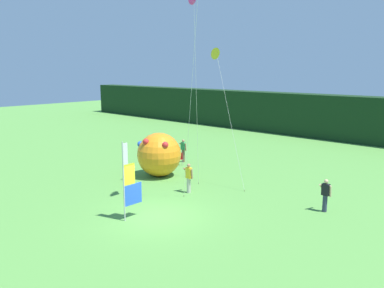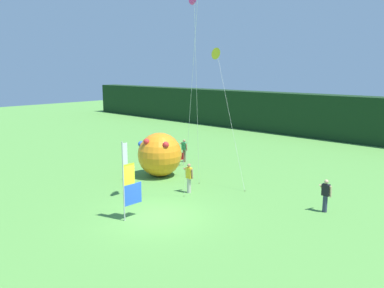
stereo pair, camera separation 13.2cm
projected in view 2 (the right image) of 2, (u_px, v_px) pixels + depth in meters
The scene contains 10 objects.
ground_plane at pixel (156, 216), 18.24m from camera, with size 120.00×120.00×0.00m, color #518E3D.
distant_treeline at pixel (363, 120), 36.08m from camera, with size 80.00×2.40×4.27m, color black.
banner_flag at pixel (129, 182), 17.53m from camera, with size 0.06×1.03×3.63m.
person_near_banner at pixel (184, 150), 28.64m from camera, with size 0.55×0.48×1.68m.
person_mid_field at pixel (326, 195), 18.58m from camera, with size 0.55×0.48×1.60m.
person_far_left at pixel (189, 177), 21.48m from camera, with size 0.55×0.48×1.66m.
inflatable_balloon at pixel (160, 154), 24.79m from camera, with size 2.79×2.79×2.79m.
folding_chair at pixel (180, 158), 27.79m from camera, with size 0.51×0.51×0.89m.
kite_yellow_delta_0 at pixel (217, 55), 22.82m from camera, with size 3.13×0.97×7.96m.
kite_magenta_delta_1 at pixel (194, 1), 20.39m from camera, with size 0.65×1.27×10.67m.
Camera 2 is at (13.07, -11.44, 6.74)m, focal length 36.58 mm.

